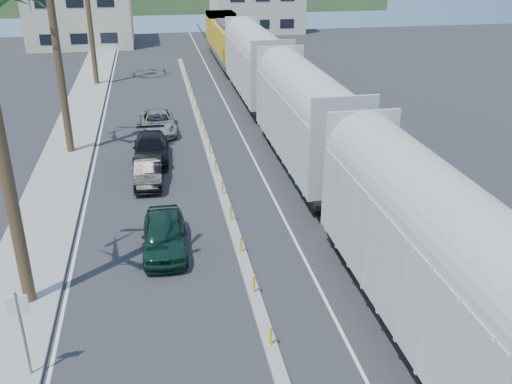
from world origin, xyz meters
TOP-DOWN VIEW (x-y plane):
  - sidewalk at (-8.50, 25.00)m, footprint 3.00×90.00m
  - rails at (5.00, 28.00)m, footprint 1.56×100.00m
  - median at (0.00, 19.96)m, footprint 0.45×60.00m
  - lane_markings at (-2.15, 25.00)m, footprint 9.42×90.00m
  - freight_train at (5.00, 22.62)m, footprint 3.00×60.94m
  - street_sign at (-7.30, 2.00)m, footprint 0.60×0.08m
  - car_lead at (-3.08, 8.95)m, footprint 1.99×4.57m
  - car_second at (-3.66, 16.38)m, footprint 1.70×4.20m
  - car_third at (-3.48, 19.87)m, footprint 2.24×5.07m
  - car_rear at (-2.95, 25.19)m, footprint 2.60×5.16m

SIDE VIEW (x-z plane):
  - lane_markings at x=-2.15m, z-range 0.00..0.01m
  - rails at x=5.00m, z-range 0.00..0.06m
  - sidewalk at x=-8.50m, z-range 0.00..0.15m
  - median at x=0.00m, z-range -0.34..0.51m
  - car_second at x=-3.66m, z-range 0.00..1.35m
  - car_rear at x=-2.95m, z-range 0.00..1.40m
  - car_third at x=-3.48m, z-range 0.00..1.44m
  - car_lead at x=-3.08m, z-range 0.00..1.53m
  - street_sign at x=-7.30m, z-range 0.47..3.47m
  - freight_train at x=5.00m, z-range -0.02..5.83m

